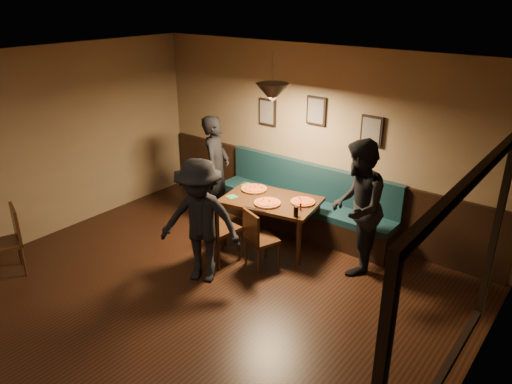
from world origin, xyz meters
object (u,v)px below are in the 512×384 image
(chair_near_right, at_px, (262,238))
(diner_right, at_px, (357,207))
(soda_glass, at_px, (296,211))
(diner_left, at_px, (216,169))
(chair_near_left, at_px, (219,227))
(diner_front, at_px, (200,222))
(tabasco_bottle, at_px, (301,206))
(cafe_chair_far, at_px, (3,243))
(dining_table, at_px, (271,222))
(booth_bench, at_px, (303,200))

(chair_near_right, height_order, diner_right, diner_right)
(soda_glass, bearing_deg, diner_right, 29.75)
(chair_near_right, bearing_deg, diner_left, 173.87)
(chair_near_left, height_order, soda_glass, chair_near_left)
(diner_front, height_order, tabasco_bottle, diner_front)
(soda_glass, height_order, cafe_chair_far, cafe_chair_far)
(diner_left, relative_size, diner_right, 0.96)
(diner_right, bearing_deg, dining_table, -103.64)
(diner_left, height_order, diner_right, diner_right)
(booth_bench, bearing_deg, dining_table, -99.41)
(dining_table, relative_size, cafe_chair_far, 1.45)
(booth_bench, relative_size, cafe_chair_far, 3.22)
(booth_bench, xyz_separation_m, chair_near_right, (0.17, -1.27, -0.08))
(diner_left, xyz_separation_m, tabasco_bottle, (1.75, -0.22, -0.08))
(diner_front, xyz_separation_m, tabasco_bottle, (0.69, 1.25, -0.04))
(booth_bench, height_order, dining_table, booth_bench)
(chair_near_right, height_order, diner_front, diner_front)
(tabasco_bottle, bearing_deg, cafe_chair_far, -135.37)
(diner_right, xyz_separation_m, soda_glass, (-0.69, -0.39, -0.11))
(diner_front, bearing_deg, chair_near_left, 82.97)
(diner_front, distance_m, soda_glass, 1.29)
(booth_bench, distance_m, chair_near_left, 1.56)
(soda_glass, distance_m, cafe_chair_far, 3.84)
(chair_near_right, relative_size, diner_left, 0.49)
(chair_near_left, bearing_deg, tabasco_bottle, 49.86)
(diner_right, distance_m, tabasco_bottle, 0.78)
(dining_table, height_order, diner_right, diner_right)
(diner_front, bearing_deg, soda_glass, 32.39)
(booth_bench, bearing_deg, diner_left, -158.51)
(tabasco_bottle, relative_size, cafe_chair_far, 0.13)
(diner_right, bearing_deg, soda_glass, -80.11)
(diner_left, height_order, tabasco_bottle, diner_left)
(soda_glass, bearing_deg, diner_left, 166.86)
(dining_table, distance_m, soda_glass, 0.78)
(diner_front, bearing_deg, cafe_chair_far, -166.58)
(booth_bench, distance_m, diner_right, 1.35)
(booth_bench, relative_size, chair_near_left, 2.92)
(chair_near_right, xyz_separation_m, diner_left, (-1.49, 0.75, 0.44))
(chair_near_left, xyz_separation_m, soda_glass, (0.87, 0.57, 0.28))
(dining_table, distance_m, diner_right, 1.40)
(chair_near_left, bearing_deg, diner_right, 38.32)
(chair_near_right, relative_size, soda_glass, 5.91)
(chair_near_left, height_order, cafe_chair_far, chair_near_left)
(diner_left, bearing_deg, chair_near_right, -141.42)
(diner_right, distance_m, diner_front, 2.03)
(dining_table, xyz_separation_m, soda_glass, (0.60, -0.25, 0.43))
(diner_left, bearing_deg, soda_glass, -127.82)
(dining_table, xyz_separation_m, diner_left, (-1.21, 0.17, 0.50))
(soda_glass, bearing_deg, chair_near_right, -133.79)
(diner_right, height_order, tabasco_bottle, diner_right)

